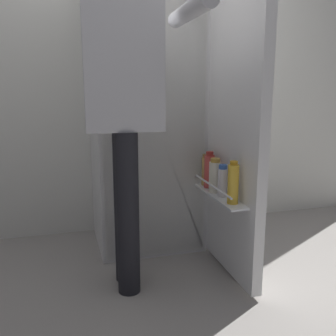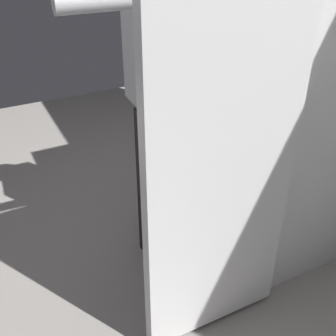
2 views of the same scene
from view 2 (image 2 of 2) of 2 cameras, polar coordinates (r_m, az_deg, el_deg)
The scene contains 3 objects.
ground_plane at distance 2.42m, azimuth 2.61°, elevation -13.02°, with size 5.43×5.43×0.00m, color gray.
refrigerator at distance 2.14m, azimuth 15.31°, elevation 8.67°, with size 0.75×1.25×1.81m.
person at distance 2.00m, azimuth -1.13°, elevation 13.01°, with size 0.54×0.74×1.76m.
Camera 2 is at (1.47, -0.87, 1.71)m, focal length 44.92 mm.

